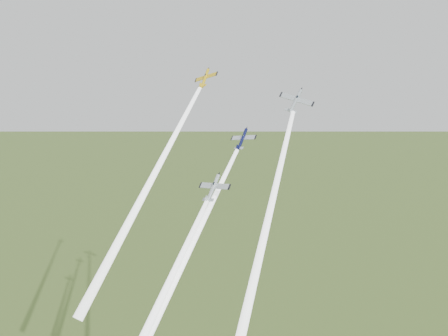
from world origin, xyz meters
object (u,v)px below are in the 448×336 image
at_px(plane_yellow, 205,78).
at_px(plane_silver_right, 296,101).
at_px(plane_navy, 242,139).
at_px(plane_silver_low, 213,188).

bearing_deg(plane_yellow, plane_silver_right, 0.44).
relative_size(plane_navy, plane_silver_low, 0.87).
relative_size(plane_yellow, plane_silver_low, 0.88).
bearing_deg(plane_silver_right, plane_silver_low, -138.95).
xyz_separation_m(plane_yellow, plane_navy, (13.78, -4.10, -14.25)).
bearing_deg(plane_navy, plane_yellow, 168.36).
bearing_deg(plane_silver_right, plane_navy, 178.86).
height_order(plane_navy, plane_silver_right, plane_silver_right).
height_order(plane_navy, plane_silver_low, plane_navy).
distance_m(plane_yellow, plane_silver_low, 32.87).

